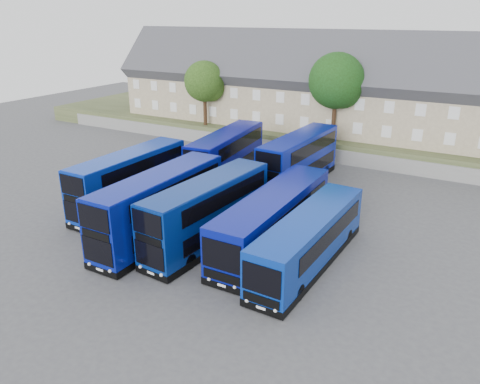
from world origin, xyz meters
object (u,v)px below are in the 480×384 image
object	(u,v)px
dd_front_left	(130,181)
coach_east_a	(273,220)
tree_mid	(338,83)
tree_west	(206,83)
dd_front_mid	(160,208)

from	to	relation	value
dd_front_left	coach_east_a	xyz separation A→B (m)	(12.87, -0.30, -0.41)
tree_mid	tree_west	bearing A→B (deg)	-178.21
dd_front_left	tree_west	size ratio (longest dim) A/B	1.48
dd_front_mid	tree_west	distance (m)	27.33
dd_front_left	dd_front_mid	size ratio (longest dim) A/B	0.96
tree_mid	dd_front_mid	bearing A→B (deg)	-99.31
coach_east_a	dd_front_left	bearing A→B (deg)	178.51
dd_front_left	tree_mid	size ratio (longest dim) A/B	1.24
tree_west	dd_front_left	bearing A→B (deg)	-73.11
dd_front_left	dd_front_mid	world-z (taller)	dd_front_mid
tree_west	tree_mid	world-z (taller)	tree_mid
dd_front_left	dd_front_mid	bearing A→B (deg)	-29.49
dd_front_left	tree_mid	world-z (taller)	tree_mid
dd_front_mid	coach_east_a	xyz separation A→B (m)	(7.23, 2.97, -0.49)
dd_front_mid	tree_mid	distance (m)	25.60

